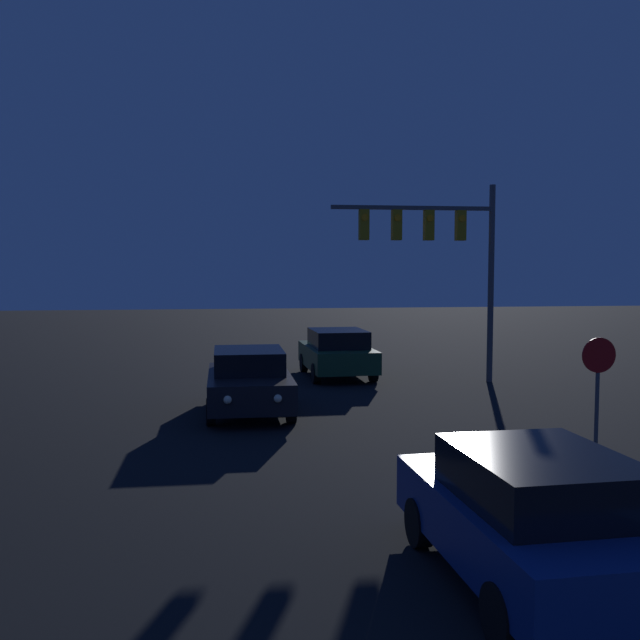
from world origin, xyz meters
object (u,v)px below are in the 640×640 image
object	(u,v)px
traffic_signal_mast	(441,244)
stop_sign	(598,379)
car_far	(337,352)
car_near	(534,515)
car_mid	(249,380)

from	to	relation	value
traffic_signal_mast	stop_sign	xyz separation A→B (m)	(-0.06, -9.32, -2.63)
car_far	stop_sign	size ratio (longest dim) A/B	1.78
traffic_signal_mast	car_far	bearing A→B (deg)	151.61
traffic_signal_mast	stop_sign	distance (m)	9.68
traffic_signal_mast	stop_sign	size ratio (longest dim) A/B	2.60
car_near	car_far	size ratio (longest dim) A/B	1.00
car_mid	stop_sign	distance (m)	8.11
car_near	traffic_signal_mast	xyz separation A→B (m)	(3.10, 13.50, 3.41)
car_mid	traffic_signal_mast	distance (m)	7.75
car_far	traffic_signal_mast	world-z (taller)	traffic_signal_mast
car_far	stop_sign	xyz separation A→B (m)	(2.83, -10.88, 0.79)
car_mid	car_far	size ratio (longest dim) A/B	0.99
car_mid	traffic_signal_mast	bearing A→B (deg)	-147.86
car_near	stop_sign	size ratio (longest dim) A/B	1.78
car_mid	car_far	world-z (taller)	same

